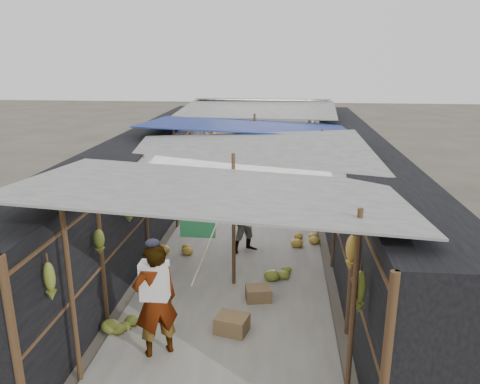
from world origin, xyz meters
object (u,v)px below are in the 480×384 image
(vendor_elderly, at_px, (156,301))
(shopper_blue, at_px, (249,220))
(vendor_seated, at_px, (294,171))
(black_basin, at_px, (307,190))
(crate_near, at_px, (232,324))

(vendor_elderly, bearing_deg, shopper_blue, -136.48)
(vendor_elderly, bearing_deg, vendor_seated, -133.69)
(shopper_blue, distance_m, vendor_seated, 6.24)
(black_basin, relative_size, shopper_blue, 0.38)
(vendor_seated, bearing_deg, crate_near, -17.04)
(black_basin, distance_m, vendor_seated, 1.34)
(crate_near, height_order, vendor_seated, vendor_seated)
(black_basin, distance_m, vendor_elderly, 9.23)
(crate_near, distance_m, vendor_elderly, 1.43)
(shopper_blue, xyz_separation_m, vendor_seated, (1.13, 6.13, -0.34))
(vendor_elderly, distance_m, shopper_blue, 4.07)
(vendor_elderly, height_order, vendor_seated, vendor_elderly)
(shopper_blue, bearing_deg, black_basin, 40.73)
(vendor_elderly, xyz_separation_m, vendor_seated, (2.18, 10.05, -0.48))
(shopper_blue, height_order, vendor_seated, shopper_blue)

